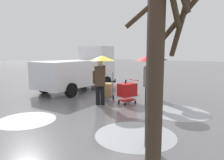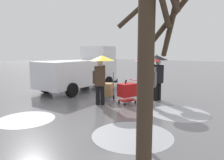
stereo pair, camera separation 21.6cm
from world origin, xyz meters
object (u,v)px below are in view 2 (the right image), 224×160
object	(u,v)px
hand_dolly_boxes	(108,90)
pedestrian_pink_side	(149,69)
shopping_cart_vendor	(127,91)
street_lamp	(145,47)
pedestrian_white_side	(157,67)
pedestrian_black_side	(101,68)
bare_tree_near	(148,86)
cargo_van_parked_right	(82,70)

from	to	relation	value
hand_dolly_boxes	pedestrian_pink_side	bearing A→B (deg)	-176.00
shopping_cart_vendor	street_lamp	xyz separation A→B (m)	(-2.59, 3.47, 1.80)
shopping_cart_vendor	pedestrian_white_side	size ratio (longest dim) A/B	0.49
hand_dolly_boxes	pedestrian_black_side	xyz separation A→B (m)	(-0.25, 0.78, 1.08)
shopping_cart_vendor	bare_tree_near	bearing A→B (deg)	124.38
cargo_van_parked_right	street_lamp	world-z (taller)	street_lamp
pedestrian_black_side	street_lamp	distance (m)	4.32
cargo_van_parked_right	pedestrian_white_side	distance (m)	4.84
pedestrian_white_side	pedestrian_pink_side	bearing A→B (deg)	97.72
pedestrian_black_side	shopping_cart_vendor	bearing A→B (deg)	-131.29
cargo_van_parked_right	pedestrian_white_side	world-z (taller)	cargo_van_parked_right
pedestrian_pink_side	bare_tree_near	world-z (taller)	bare_tree_near
bare_tree_near	street_lamp	distance (m)	1.87
pedestrian_pink_side	pedestrian_black_side	distance (m)	1.98
hand_dolly_boxes	bare_tree_near	bearing A→B (deg)	132.04
cargo_van_parked_right	hand_dolly_boxes	bearing A→B (deg)	154.78
pedestrian_pink_side	hand_dolly_boxes	bearing A→B (deg)	4.00
hand_dolly_boxes	shopping_cart_vendor	bearing A→B (deg)	-175.01
cargo_van_parked_right	hand_dolly_boxes	distance (m)	3.36
bare_tree_near	pedestrian_pink_side	bearing A→B (deg)	-64.24
street_lamp	cargo_van_parked_right	bearing A→B (deg)	-36.03
pedestrian_pink_side	pedestrian_black_side	size ratio (longest dim) A/B	1.00
pedestrian_white_side	street_lamp	size ratio (longest dim) A/B	0.56
cargo_van_parked_right	pedestrian_black_side	world-z (taller)	cargo_van_parked_right
cargo_van_parked_right	pedestrian_pink_side	bearing A→B (deg)	165.77
cargo_van_parked_right	pedestrian_black_side	size ratio (longest dim) A/B	2.52
cargo_van_parked_right	street_lamp	size ratio (longest dim) A/B	1.40
pedestrian_black_side	pedestrian_white_side	size ratio (longest dim) A/B	1.00
cargo_van_parked_right	pedestrian_pink_side	xyz separation A→B (m)	(-4.99, 1.26, 0.39)
cargo_van_parked_right	shopping_cart_vendor	xyz separation A→B (m)	(-4.00, 1.32, -0.61)
pedestrian_black_side	pedestrian_white_side	xyz separation A→B (m)	(-1.59, -2.12, 0.00)
pedestrian_black_side	bare_tree_near	distance (m)	5.92
cargo_van_parked_right	shopping_cart_vendor	size ratio (longest dim) A/B	5.19
shopping_cart_vendor	hand_dolly_boxes	xyz separation A→B (m)	(1.01, 0.09, -0.06)
bare_tree_near	street_lamp	world-z (taller)	street_lamp
hand_dolly_boxes	pedestrian_pink_side	size ratio (longest dim) A/B	0.61
pedestrian_white_side	street_lamp	world-z (taller)	street_lamp
pedestrian_pink_side	pedestrian_white_side	size ratio (longest dim) A/B	1.00
street_lamp	pedestrian_white_side	bearing A→B (deg)	-69.55
pedestrian_black_side	pedestrian_white_side	distance (m)	2.65
pedestrian_pink_side	pedestrian_black_side	bearing A→B (deg)	27.70
shopping_cart_vendor	pedestrian_black_side	xyz separation A→B (m)	(0.76, 0.87, 1.02)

